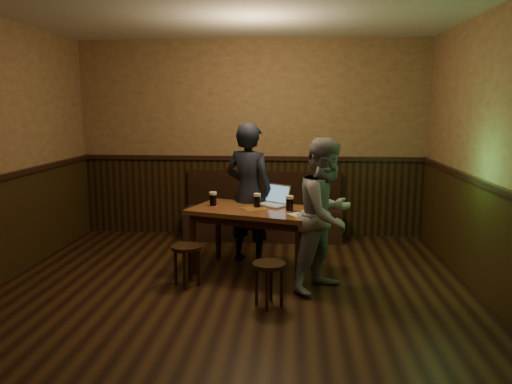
{
  "coord_description": "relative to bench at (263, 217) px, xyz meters",
  "views": [
    {
      "loc": [
        0.63,
        -4.19,
        1.87
      ],
      "look_at": [
        0.21,
        1.15,
        0.95
      ],
      "focal_mm": 35.0,
      "sensor_mm": 36.0,
      "label": 1
    }
  ],
  "objects": [
    {
      "name": "person_suit",
      "position": [
        -0.1,
        -1.1,
        0.53
      ],
      "size": [
        0.73,
        0.62,
        1.69
      ],
      "primitive_type": "imported",
      "rotation": [
        0.0,
        0.0,
        2.73
      ],
      "color": "black",
      "rests_on": "ground"
    },
    {
      "name": "pint_right",
      "position": [
        0.39,
        -1.62,
        0.52
      ],
      "size": [
        0.11,
        0.11,
        0.17
      ],
      "color": "maroon",
      "rests_on": "pub_table"
    },
    {
      "name": "stool_right",
      "position": [
        0.22,
        -2.47,
        0.03
      ],
      "size": [
        0.35,
        0.35,
        0.43
      ],
      "rotation": [
        0.0,
        0.0,
        -0.11
      ],
      "color": "black",
      "rests_on": "ground"
    },
    {
      "name": "bench",
      "position": [
        0.0,
        0.0,
        0.0
      ],
      "size": [
        2.2,
        0.5,
        0.95
      ],
      "color": "black",
      "rests_on": "ground"
    },
    {
      "name": "stool_left",
      "position": [
        -0.67,
        -1.98,
        0.04
      ],
      "size": [
        0.32,
        0.32,
        0.43
      ],
      "rotation": [
        0.0,
        0.0,
        -0.01
      ],
      "color": "black",
      "rests_on": "ground"
    },
    {
      "name": "pint_left",
      "position": [
        -0.48,
        -1.4,
        0.51
      ],
      "size": [
        0.11,
        0.11,
        0.17
      ],
      "color": "maroon",
      "rests_on": "pub_table"
    },
    {
      "name": "menu",
      "position": [
        0.49,
        -1.81,
        0.43
      ],
      "size": [
        0.25,
        0.27,
        0.0
      ],
      "primitive_type": "cube",
      "rotation": [
        0.0,
        0.0,
        -0.95
      ],
      "color": "silver",
      "rests_on": "pub_table"
    },
    {
      "name": "person_grey",
      "position": [
        0.77,
        -1.97,
        0.47
      ],
      "size": [
        0.94,
        0.96,
        1.57
      ],
      "primitive_type": "imported",
      "rotation": [
        0.0,
        0.0,
        0.91
      ],
      "color": "gray",
      "rests_on": "ground"
    },
    {
      "name": "room",
      "position": [
        -0.19,
        -2.53,
        0.89
      ],
      "size": [
        5.04,
        6.04,
        2.84
      ],
      "color": "black",
      "rests_on": "ground"
    },
    {
      "name": "pub_table",
      "position": [
        0.0,
        -1.5,
        0.33
      ],
      "size": [
        1.56,
        1.17,
        0.75
      ],
      "rotation": [
        0.0,
        0.0,
        -0.31
      ],
      "color": "brown",
      "rests_on": "ground"
    },
    {
      "name": "pint_mid",
      "position": [
        0.02,
        -1.44,
        0.51
      ],
      "size": [
        0.1,
        0.1,
        0.16
      ],
      "color": "maroon",
      "rests_on": "pub_table"
    },
    {
      "name": "laptop",
      "position": [
        0.21,
        -1.3,
        0.49
      ],
      "size": [
        0.43,
        0.41,
        0.24
      ],
      "rotation": [
        0.0,
        0.0,
        -0.64
      ],
      "color": "silver",
      "rests_on": "pub_table"
    }
  ]
}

